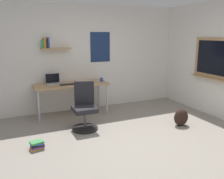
# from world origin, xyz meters

# --- Properties ---
(ground_plane) EXTENTS (5.20, 5.20, 0.00)m
(ground_plane) POSITION_xyz_m (0.00, 0.00, 0.00)
(ground_plane) COLOR gray
(ground_plane) RESTS_ON ground
(wall_back) EXTENTS (5.00, 0.30, 2.60)m
(wall_back) POSITION_xyz_m (-0.01, 2.45, 1.30)
(wall_back) COLOR silver
(wall_back) RESTS_ON ground
(desk) EXTENTS (1.69, 0.67, 0.75)m
(desk) POSITION_xyz_m (-0.59, 2.04, 0.68)
(desk) COLOR tan
(desk) RESTS_ON ground
(office_chair) EXTENTS (0.52, 0.55, 0.95)m
(office_chair) POSITION_xyz_m (-0.57, 1.09, 0.41)
(office_chair) COLOR black
(office_chair) RESTS_ON ground
(laptop) EXTENTS (0.31, 0.21, 0.23)m
(laptop) POSITION_xyz_m (-0.97, 2.19, 0.80)
(laptop) COLOR #ADAFB5
(laptop) RESTS_ON desk
(keyboard) EXTENTS (0.37, 0.13, 0.02)m
(keyboard) POSITION_xyz_m (-0.67, 1.95, 0.76)
(keyboard) COLOR black
(keyboard) RESTS_ON desk
(computer_mouse) EXTENTS (0.10, 0.06, 0.03)m
(computer_mouse) POSITION_xyz_m (-0.39, 1.95, 0.77)
(computer_mouse) COLOR #262628
(computer_mouse) RESTS_ON desk
(coffee_mug) EXTENTS (0.08, 0.08, 0.09)m
(coffee_mug) POSITION_xyz_m (0.16, 2.00, 0.79)
(coffee_mug) COLOR #334CA5
(coffee_mug) RESTS_ON desk
(backpack) EXTENTS (0.32, 0.22, 0.36)m
(backpack) POSITION_xyz_m (1.31, 0.42, 0.18)
(backpack) COLOR black
(backpack) RESTS_ON ground
(book_stack_on_floor) EXTENTS (0.24, 0.19, 0.14)m
(book_stack_on_floor) POSITION_xyz_m (-1.58, 0.54, 0.07)
(book_stack_on_floor) COLOR gold
(book_stack_on_floor) RESTS_ON ground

